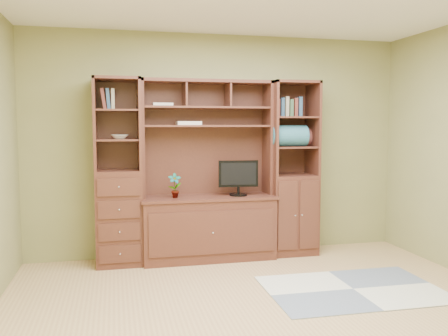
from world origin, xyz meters
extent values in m
cube|color=tan|center=(0.00, 0.00, 0.00)|extent=(4.60, 4.10, 0.04)
cube|color=olive|center=(0.00, 2.00, 1.30)|extent=(4.50, 0.04, 2.60)
cube|color=#472219|center=(-0.19, 1.73, 1.02)|extent=(1.54, 0.53, 2.05)
cube|color=#472219|center=(-1.19, 1.77, 1.02)|extent=(0.50, 0.45, 2.05)
cube|color=#472219|center=(0.84, 1.77, 1.02)|extent=(0.55, 0.45, 2.05)
cube|color=#A1A5A6|center=(0.93, 0.41, 0.01)|extent=(1.63, 1.10, 0.01)
cube|color=black|center=(0.15, 1.70, 1.01)|extent=(0.47, 0.24, 0.56)
imported|color=brown|center=(-0.58, 1.70, 0.87)|extent=(0.15, 0.10, 0.28)
cube|color=beige|center=(-0.40, 1.82, 1.56)|extent=(0.27, 0.20, 0.04)
imported|color=beige|center=(-1.17, 1.77, 1.41)|extent=(0.19, 0.19, 0.05)
cube|color=#295D6C|center=(0.77, 1.73, 1.41)|extent=(0.43, 0.25, 0.25)
cube|color=brown|center=(0.96, 1.85, 1.40)|extent=(0.39, 0.21, 0.21)
camera|label=1|loc=(-1.23, -3.52, 1.54)|focal=38.00mm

